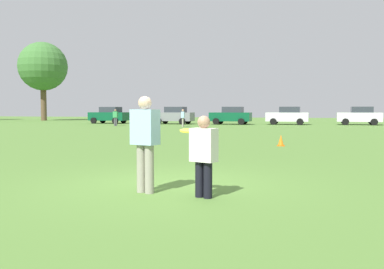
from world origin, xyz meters
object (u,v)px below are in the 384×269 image
Objects in this scene: traffic_cone at (281,141)px; parked_car_near_left at (109,115)px; parked_car_near_right at (360,116)px; bystander_sideline_watcher at (115,117)px; player_thrower at (145,139)px; frisbee at (187,131)px; parked_car_mid_right at (288,116)px; player_defender at (204,152)px; bystander_far_jogger at (183,117)px; parked_car_center at (231,115)px; parked_car_mid_left at (174,115)px.

parked_car_near_left is (-19.37, 24.06, 0.69)m from traffic_cone.
parked_car_near_right is 24.00m from bystander_sideline_watcher.
frisbee is at bearing -3.20° from player_thrower.
parked_car_mid_right is at bearing 26.16° from bystander_sideline_watcher.
player_defender is at bearing -101.89° from parked_car_near_right.
bystander_far_jogger is at bearing 1.35° from bystander_sideline_watcher.
parked_car_near_left reaches higher than traffic_cone.
parked_car_center is at bearing 1.80° from parked_car_near_left.
player_thrower is 37.80m from parked_car_near_right.
parked_car_mid_left is (-10.60, 34.71, -0.25)m from frisbee.
parked_car_near_left is 1.00× the size of parked_car_near_right.
player_defender is at bearing -18.04° from frisbee.
player_thrower is 0.42× the size of parked_car_center.
player_thrower is 36.02m from parked_car_mid_left.
parked_car_mid_right reaches higher than player_thrower.
parked_car_near_right is at bearing 78.11° from player_defender.
parked_car_near_left is at bearing 117.48° from frisbee.
player_thrower is 10.88m from traffic_cone.
parked_car_mid_left is 11.80m from parked_car_mid_right.
parked_car_mid_right is (1.95, 35.88, -0.09)m from player_thrower.
bystander_far_jogger is (-16.00, -8.31, -0.04)m from parked_car_near_right.
player_thrower is 35.94m from parked_car_mid_right.
bystander_sideline_watcher is (-15.66, 17.62, 0.65)m from traffic_cone.
parked_car_near_right is (8.91, 36.73, -0.09)m from player_thrower.
traffic_cone is at bearing -89.63° from parked_car_mid_right.
frisbee is 39.17m from parked_car_near_left.
parked_car_near_left is 19.24m from parked_car_mid_right.
parked_car_center reaches higher than bystander_sideline_watcher.
bystander_sideline_watcher is at bearing -120.48° from parked_car_mid_left.
frisbee is 0.18× the size of bystander_far_jogger.
frisbee is 37.66m from parked_car_near_right.
parked_car_near_left and parked_car_near_right have the same top height.
player_thrower is 0.42× the size of parked_car_mid_left.
bystander_sideline_watcher is at bearing -144.97° from parked_car_center.
player_defender is at bearing -7.56° from player_thrower.
frisbee is at bearing 161.96° from player_defender.
parked_car_near_left and parked_car_mid_left have the same top height.
parked_car_center is at bearing 63.64° from bystander_far_jogger.
parked_car_center is at bearing 97.92° from player_defender.
bystander_sideline_watcher is 6.47m from bystander_far_jogger.
parked_car_near_left reaches higher than player_thrower.
player_defender is 5.29× the size of frisbee.
player_thrower is 0.84m from frisbee.
traffic_cone is (0.97, 10.80, -0.57)m from player_defender.
parked_car_mid_left reaches higher than frisbee.
frisbee is 0.17× the size of bystander_sideline_watcher.
bystander_far_jogger is at bearing -31.71° from parked_car_near_left.
parked_car_near_left is at bearing -175.56° from parked_car_near_right.
player_thrower is 29.29m from bystander_far_jogger.
player_thrower is at bearing 172.44° from player_defender.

